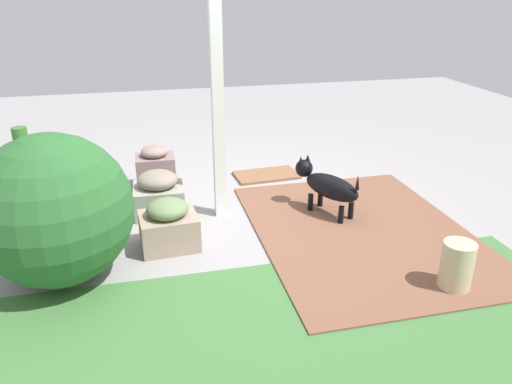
{
  "coord_description": "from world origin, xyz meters",
  "views": [
    {
      "loc": [
        0.85,
        4.21,
        2.02
      ],
      "look_at": [
        -0.08,
        0.29,
        0.31
      ],
      "focal_mm": 34.87,
      "sensor_mm": 36.0,
      "label": 1
    }
  ],
  "objects": [
    {
      "name": "stone_planter_near",
      "position": [
        0.75,
        -0.15,
        0.19
      ],
      "size": [
        0.47,
        0.44,
        0.42
      ],
      "color": "gray",
      "rests_on": "ground"
    },
    {
      "name": "stone_planter_mid",
      "position": [
        0.71,
        0.53,
        0.19
      ],
      "size": [
        0.49,
        0.42,
        0.42
      ],
      "color": "tan",
      "rests_on": "ground"
    },
    {
      "name": "round_shrub",
      "position": [
        1.5,
        0.82,
        0.55
      ],
      "size": [
        1.09,
        1.09,
        1.09
      ],
      "primitive_type": "sphere",
      "color": "#2A622C",
      "rests_on": "ground"
    },
    {
      "name": "porch_pillar",
      "position": [
        0.19,
        0.02,
        1.14
      ],
      "size": [
        0.1,
        0.1,
        2.28
      ],
      "primitive_type": "cube",
      "color": "white",
      "rests_on": "ground"
    },
    {
      "name": "ground_plane",
      "position": [
        0.0,
        0.0,
        0.0
      ],
      "size": [
        12.0,
        12.0,
        0.0
      ],
      "primitive_type": "plane",
      "color": "#989494"
    },
    {
      "name": "stone_planter_nearest",
      "position": [
        0.74,
        -0.79,
        0.21
      ],
      "size": [
        0.4,
        0.33,
        0.46
      ],
      "color": "gray",
      "rests_on": "ground"
    },
    {
      "name": "ceramic_urn",
      "position": [
        -1.21,
        1.62,
        0.18
      ],
      "size": [
        0.23,
        0.23,
        0.37
      ],
      "primitive_type": "cylinder",
      "color": "beige",
      "rests_on": "ground"
    },
    {
      "name": "dog",
      "position": [
        -0.77,
        0.24,
        0.29
      ],
      "size": [
        0.48,
        0.7,
        0.51
      ],
      "color": "black",
      "rests_on": "ground"
    },
    {
      "name": "doormat",
      "position": [
        -0.47,
        -0.83,
        0.01
      ],
      "size": [
        0.72,
        0.44,
        0.03
      ],
      "primitive_type": "cube",
      "rotation": [
        0.0,
        0.0,
        0.07
      ],
      "color": "#8A5D3F",
      "rests_on": "ground"
    },
    {
      "name": "terracotta_pot_tall",
      "position": [
        1.99,
        -0.76,
        0.27
      ],
      "size": [
        0.26,
        0.26,
        0.75
      ],
      "color": "#AC5C3E",
      "rests_on": "ground"
    },
    {
      "name": "brick_path",
      "position": [
        -0.94,
        0.68,
        0.01
      ],
      "size": [
        1.8,
        2.4,
        0.02
      ],
      "primitive_type": "cube",
      "color": "brown",
      "rests_on": "ground"
    }
  ]
}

